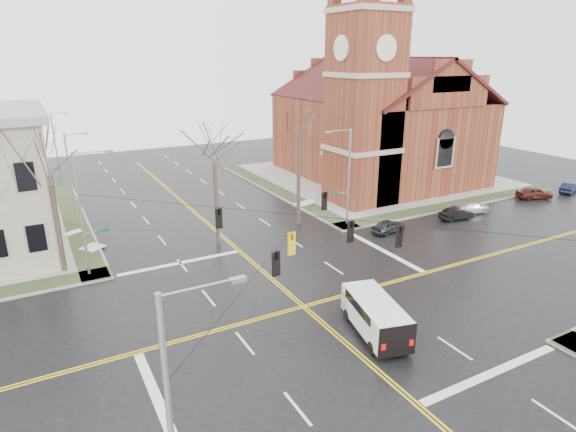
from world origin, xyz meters
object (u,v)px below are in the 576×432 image
tree_ne (299,128)px  signal_pole_sw (175,415)px  church (375,113)px  signal_pole_ne (347,175)px  cargo_van (374,313)px  parked_car_e (569,188)px  tree_nw_near (214,158)px  parked_car_c (471,207)px  signal_pole_nw (83,211)px  streetlight_north_b (56,140)px  streetlight_north_a (71,170)px  parked_car_a (388,226)px  parked_car_d (535,193)px  parked_car_b (456,214)px  tree_nw_far (48,169)px

tree_ne → signal_pole_sw: bearing=-126.6°
signal_pole_sw → church: bearing=45.2°
signal_pole_ne → cargo_van: signal_pole_ne is taller
parked_car_e → tree_nw_near: 42.66m
parked_car_c → signal_pole_nw: bearing=90.2°
signal_pole_nw → streetlight_north_b: size_ratio=1.12×
signal_pole_sw → parked_car_e: size_ratio=2.48×
cargo_van → streetlight_north_a: bearing=125.1°
parked_car_c → tree_nw_near: tree_nw_near is taller
signal_pole_ne → tree_nw_near: 12.52m
tree_ne → parked_car_a: bearing=-42.9°
parked_car_d → streetlight_north_a: bearing=87.8°
church → cargo_van: bearing=-127.8°
church → parked_car_d: (10.39, -16.06, -7.76)m
parked_car_b → parked_car_d: bearing=-79.8°
signal_pole_nw → tree_nw_far: tree_nw_far is taller
parked_car_b → tree_nw_near: size_ratio=0.34×
parked_car_b → tree_nw_far: tree_nw_far is taller
signal_pole_ne → tree_nw_far: size_ratio=0.83×
streetlight_north_a → parked_car_d: (45.81, -19.28, -3.79)m
signal_pole_nw → tree_ne: (18.82, 2.32, 4.19)m
parked_car_d → parked_car_e: bearing=-72.5°
signal_pole_nw → streetlight_north_a: signal_pole_nw is taller
parked_car_c → tree_ne: bearing=77.8°
parked_car_b → signal_pole_sw: bearing=126.0°
streetlight_north_b → parked_car_d: 60.46m
signal_pole_ne → streetlight_north_b: signal_pole_ne is taller
signal_pole_sw → streetlight_north_b: (0.67, 59.50, -0.48)m
parked_car_a → tree_nw_near: size_ratio=0.34×
church → parked_car_b: 19.00m
signal_pole_nw → church: bearing=20.2°
cargo_van → tree_ne: bearing=87.2°
parked_car_d → signal_pole_nw: bearing=107.2°
signal_pole_sw → parked_car_c: signal_pole_sw is taller
signal_pole_nw → cargo_van: bearing=-50.1°
signal_pole_sw → parked_car_b: signal_pole_sw is taller
signal_pole_sw → cargo_van: size_ratio=1.54×
streetlight_north_b → parked_car_c: streetlight_north_b is taller
streetlight_north_b → tree_ne: 38.98m
signal_pole_sw → tree_nw_near: tree_nw_near is taller
signal_pole_ne → parked_car_d: signal_pole_ne is taller
church → tree_nw_far: church is taller
signal_pole_sw → streetlight_north_b: bearing=89.4°
church → streetlight_north_a: 35.78m
parked_car_b → tree_ne: (-14.39, 6.10, 8.57)m
church → parked_car_c: church is taller
streetlight_north_b → tree_nw_far: 35.29m
streetlight_north_b → tree_nw_far: size_ratio=0.74×
tree_nw_far → parked_car_c: bearing=-6.8°
cargo_van → parked_car_b: bearing=45.4°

